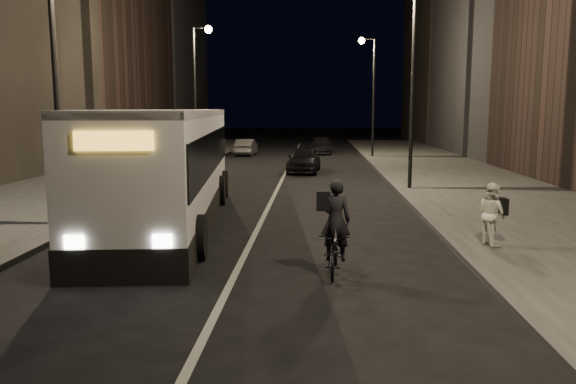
# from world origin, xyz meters

# --- Properties ---
(ground) EXTENTS (180.00, 180.00, 0.00)m
(ground) POSITION_xyz_m (0.00, 0.00, 0.00)
(ground) COLOR black
(ground) RESTS_ON ground
(sidewalk_right) EXTENTS (7.00, 70.00, 0.16)m
(sidewalk_right) POSITION_xyz_m (8.50, 14.00, 0.08)
(sidewalk_right) COLOR #333331
(sidewalk_right) RESTS_ON ground
(sidewalk_left) EXTENTS (7.00, 70.00, 0.16)m
(sidewalk_left) POSITION_xyz_m (-8.50, 14.00, 0.08)
(sidewalk_left) COLOR #333331
(sidewalk_left) RESTS_ON ground
(building_row_right) EXTENTS (8.00, 61.00, 21.00)m
(building_row_right) POSITION_xyz_m (16.00, 27.50, 10.50)
(building_row_right) COLOR black
(building_row_right) RESTS_ON ground
(building_row_left) EXTENTS (8.00, 61.00, 22.00)m
(building_row_left) POSITION_xyz_m (-16.00, 28.50, 11.00)
(building_row_left) COLOR black
(building_row_left) RESTS_ON ground
(streetlight_right_mid) EXTENTS (1.20, 0.44, 8.12)m
(streetlight_right_mid) POSITION_xyz_m (5.33, 12.00, 5.36)
(streetlight_right_mid) COLOR black
(streetlight_right_mid) RESTS_ON sidewalk_right
(streetlight_right_far) EXTENTS (1.20, 0.44, 8.12)m
(streetlight_right_far) POSITION_xyz_m (5.33, 28.00, 5.36)
(streetlight_right_far) COLOR black
(streetlight_right_far) RESTS_ON sidewalk_right
(streetlight_left_near) EXTENTS (1.20, 0.44, 8.12)m
(streetlight_left_near) POSITION_xyz_m (-5.33, 4.00, 5.36)
(streetlight_left_near) COLOR black
(streetlight_left_near) RESTS_ON sidewalk_left
(streetlight_left_far) EXTENTS (1.20, 0.44, 8.12)m
(streetlight_left_far) POSITION_xyz_m (-5.33, 22.00, 5.36)
(streetlight_left_far) COLOR black
(streetlight_left_far) RESTS_ON sidewalk_left
(city_bus) EXTENTS (4.00, 12.85, 3.41)m
(city_bus) POSITION_xyz_m (-2.79, 5.15, 1.86)
(city_bus) COLOR white
(city_bus) RESTS_ON ground
(cyclist_on_bicycle) EXTENTS (0.74, 1.81, 2.04)m
(cyclist_on_bicycle) POSITION_xyz_m (2.09, -0.13, 0.68)
(cyclist_on_bicycle) COLOR black
(cyclist_on_bicycle) RESTS_ON ground
(pedestrian_woman) EXTENTS (0.80, 0.90, 1.53)m
(pedestrian_woman) POSITION_xyz_m (5.94, 2.00, 0.92)
(pedestrian_woman) COLOR white
(pedestrian_woman) RESTS_ON sidewalk_right
(car_near) EXTENTS (1.94, 4.22, 1.40)m
(car_near) POSITION_xyz_m (1.00, 19.08, 0.70)
(car_near) COLOR black
(car_near) RESTS_ON ground
(car_mid) EXTENTS (1.38, 3.72, 1.22)m
(car_mid) POSITION_xyz_m (-3.60, 30.31, 0.61)
(car_mid) COLOR #3C3C3F
(car_mid) RESTS_ON ground
(car_far) EXTENTS (1.88, 4.34, 1.24)m
(car_far) POSITION_xyz_m (2.03, 32.11, 0.62)
(car_far) COLOR black
(car_far) RESTS_ON ground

